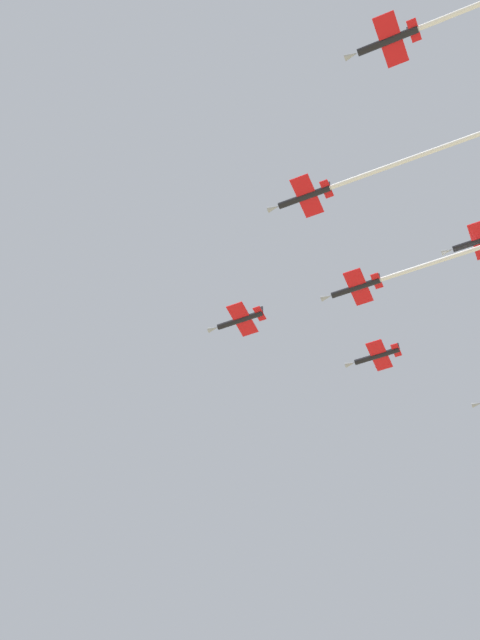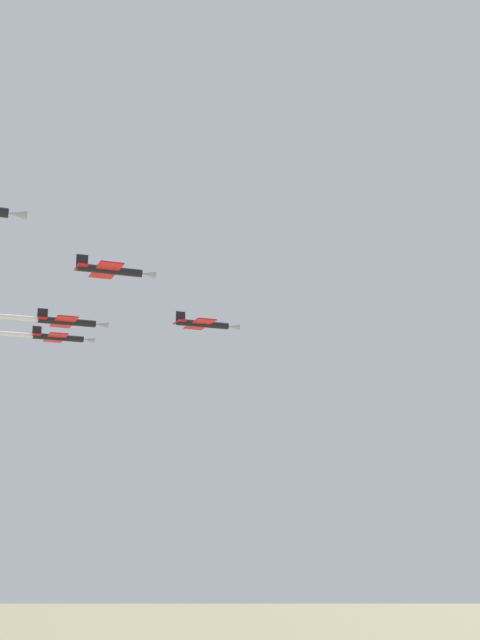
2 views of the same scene
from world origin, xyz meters
The scene contains 2 objects.
jet_lead centered at (18.80, 20.08, 119.40)m, with size 8.31×11.11×2.30m.
jet_starboard_inner centered at (34.14, -3.66, 120.85)m, with size 8.31×11.11×2.30m.
Camera 2 is at (137.59, -50.89, 87.41)m, focal length 48.90 mm.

